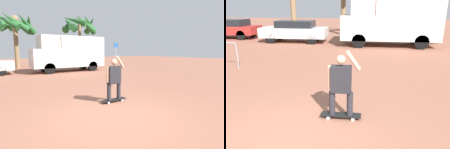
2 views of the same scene
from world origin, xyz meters
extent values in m
plane|color=#935B47|center=(0.00, 0.00, 0.00)|extent=(80.00, 80.00, 0.00)
cube|color=black|center=(0.79, 1.13, 0.09)|extent=(0.92, 0.24, 0.02)
cylinder|color=white|center=(0.51, 1.03, 0.04)|extent=(0.08, 0.03, 0.08)
cylinder|color=white|center=(0.51, 1.23, 0.04)|extent=(0.08, 0.03, 0.08)
cylinder|color=white|center=(1.07, 1.03, 0.04)|extent=(0.08, 0.03, 0.08)
cylinder|color=white|center=(1.07, 1.23, 0.04)|extent=(0.08, 0.03, 0.08)
cylinder|color=#28282D|center=(0.59, 1.13, 0.37)|extent=(0.14, 0.14, 0.56)
cylinder|color=#28282D|center=(0.99, 1.13, 0.37)|extent=(0.14, 0.14, 0.56)
cube|color=#232328|center=(0.79, 1.13, 0.95)|extent=(0.45, 0.22, 0.60)
sphere|color=tan|center=(0.79, 1.13, 1.39)|extent=(0.20, 0.20, 0.20)
cylinder|color=tan|center=(0.54, 1.13, 0.98)|extent=(0.09, 0.09, 0.53)
cylinder|color=tan|center=(1.04, 1.13, 1.38)|extent=(0.35, 0.09, 0.44)
cylinder|color=black|center=(0.88, 9.87, 0.42)|extent=(0.84, 0.28, 0.84)
cylinder|color=black|center=(0.88, 11.85, 0.42)|extent=(0.84, 0.28, 0.84)
cylinder|color=black|center=(4.53, 9.87, 0.42)|extent=(0.84, 0.28, 0.84)
cylinder|color=black|center=(4.53, 11.85, 0.42)|extent=(0.84, 0.28, 0.84)
cube|color=silver|center=(0.79, 10.86, 1.15)|extent=(2.06, 2.27, 1.46)
cube|color=black|center=(0.38, 10.86, 1.45)|extent=(0.04, 1.93, 0.73)
cube|color=silver|center=(3.73, 10.86, 1.68)|extent=(3.83, 2.27, 2.52)
cube|color=silver|center=(1.10, 10.86, 2.41)|extent=(1.44, 2.09, 1.06)
cylinder|color=black|center=(-2.24, 10.74, 0.35)|extent=(0.69, 0.22, 0.69)
cylinder|color=black|center=(-2.24, 12.26, 0.35)|extent=(0.69, 0.22, 0.69)
cylinder|color=#8E704C|center=(6.35, 16.67, 2.69)|extent=(0.33, 0.33, 5.38)
sphere|color=#8E704C|center=(6.35, 16.67, 5.38)|extent=(0.53, 0.53, 0.53)
cone|color=#235B28|center=(7.73, 16.54, 4.94)|extent=(1.03, 2.82, 2.14)
cone|color=#235B28|center=(7.16, 17.80, 5.01)|extent=(2.76, 2.27, 1.93)
cone|color=#235B28|center=(6.01, 18.02, 4.99)|extent=(2.92, 1.44, 2.00)
cone|color=#235B28|center=(5.27, 17.54, 4.90)|extent=(2.30, 2.60, 2.24)
cone|color=#235B28|center=(4.97, 16.73, 5.00)|extent=(0.89, 2.85, 1.97)
cone|color=#235B28|center=(5.37, 15.69, 5.16)|extent=(2.59, 2.59, 1.49)
cone|color=#235B28|center=(6.46, 15.29, 4.90)|extent=(2.77, 0.99, 2.24)
cone|color=#235B28|center=(7.13, 15.52, 4.88)|extent=(2.65, 2.14, 2.31)
cylinder|color=#8E704C|center=(-0.69, 15.82, 2.39)|extent=(0.42, 0.42, 4.77)
sphere|color=#8E704C|center=(-0.69, 15.82, 4.77)|extent=(0.67, 0.67, 0.67)
cone|color=#235B28|center=(0.54, 15.63, 4.38)|extent=(1.07, 2.54, 1.91)
cone|color=#235B28|center=(-0.04, 16.88, 4.50)|extent=(2.55, 1.92, 1.57)
cone|color=#235B28|center=(-0.79, 17.06, 4.45)|extent=(2.59, 0.91, 1.70)
cone|color=#235B28|center=(-1.34, 16.87, 4.49)|extent=(2.53, 1.94, 1.59)
cone|color=#235B28|center=(-1.42, 14.82, 4.41)|extent=(2.43, 2.04, 1.81)
cone|color=#235B28|center=(-0.76, 14.59, 4.36)|extent=(2.48, 0.84, 1.96)
cone|color=#235B28|center=(0.17, 14.92, 4.33)|extent=(2.22, 2.15, 2.04)
cylinder|color=#B7B7BC|center=(7.05, 9.95, 1.24)|extent=(0.06, 0.06, 2.48)
cube|color=#19519E|center=(7.05, 9.93, 2.26)|extent=(0.44, 0.02, 0.44)
camera|label=1|loc=(-2.54, -3.71, 1.77)|focal=28.00mm
camera|label=2|loc=(1.29, -3.34, 2.49)|focal=35.00mm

